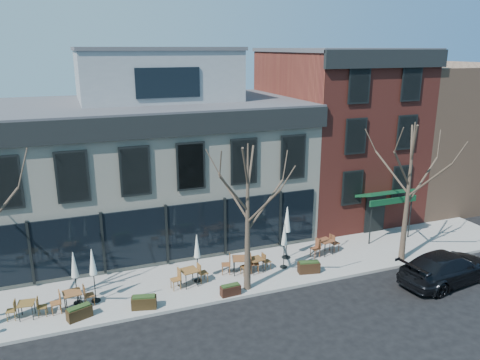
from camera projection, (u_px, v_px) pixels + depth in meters
name	position (u px, v px, depth m)	size (l,w,h in m)	color
ground	(168.00, 267.00, 24.84)	(120.00, 120.00, 0.00)	black
sidewalk_front	(239.00, 273.00, 23.99)	(33.50, 4.70, 0.15)	gray
corner_building	(148.00, 159.00, 28.13)	(18.39, 10.39, 11.10)	beige
red_brick_building	(335.00, 131.00, 32.20)	(8.20, 11.78, 11.18)	maroon
bg_building	(438.00, 129.00, 36.70)	(12.00, 12.00, 10.00)	#8C664C
tree_mid	(248.00, 217.00, 21.31)	(3.50, 3.55, 7.04)	#382B21
tree_right	(408.00, 191.00, 24.32)	(3.72, 3.77, 7.48)	#382B21
parked_sedan	(447.00, 267.00, 23.03)	(2.19, 5.39, 1.56)	black
cafe_set_0	(27.00, 308.00, 19.78)	(1.67, 0.73, 0.86)	brown
cafe_set_1	(73.00, 298.00, 20.42)	(1.93, 0.85, 0.99)	brown
cafe_set_2	(189.00, 276.00, 22.45)	(1.94, 0.87, 1.00)	brown
cafe_set_3	(240.00, 264.00, 23.66)	(2.01, 1.04, 1.03)	brown
cafe_set_4	(256.00, 264.00, 23.81)	(1.76, 0.78, 0.91)	brown
cafe_set_5	(325.00, 245.00, 25.87)	(1.98, 0.92, 1.02)	brown
umbrella_0	(74.00, 268.00, 20.54)	(0.40, 0.40, 2.49)	black
umbrella_1	(93.00, 265.00, 20.70)	(0.41, 0.41, 2.55)	black
umbrella_2	(197.00, 249.00, 22.53)	(0.39, 0.39, 2.44)	black
umbrella_3	(284.00, 237.00, 23.96)	(0.39, 0.39, 2.44)	black
umbrella_4	(287.00, 222.00, 24.96)	(0.47, 0.47, 2.94)	black
planter_0	(79.00, 312.00, 19.76)	(1.11, 0.74, 0.58)	#2F200F
planter_1	(144.00, 302.00, 20.53)	(1.15, 0.68, 0.61)	black
planter_2	(230.00, 290.00, 21.65)	(0.96, 0.43, 0.52)	black
planter_3	(309.00, 267.00, 23.79)	(1.17, 0.65, 0.62)	black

